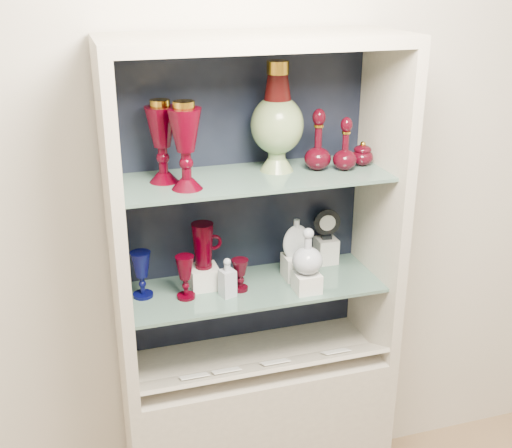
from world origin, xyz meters
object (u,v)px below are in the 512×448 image
object	(u,v)px
pedestal_lamp_right	(162,142)
ruby_decanter_b	(346,142)
ruby_decanter_a	(318,136)
clear_round_decanter	(308,252)
lidded_bowl	(362,153)
ruby_pitcher	(203,246)
ruby_goblet_small	(240,275)
pedestal_lamp_left	(186,146)
cameo_medallion	(327,224)
ruby_goblet_tall	(185,277)
cobalt_goblet	(142,275)
flat_flask	(296,237)
clear_square_bottle	(227,277)
enamel_urn	(277,117)

from	to	relation	value
pedestal_lamp_right	ruby_decanter_b	size ratio (longest dim) A/B	1.37
ruby_decanter_a	clear_round_decanter	xyz separation A→B (m)	(-0.07, -0.10, -0.39)
lidded_bowl	ruby_pitcher	size ratio (longest dim) A/B	0.53
lidded_bowl	clear_round_decanter	distance (m)	0.41
ruby_goblet_small	pedestal_lamp_left	bearing A→B (deg)	-165.26
lidded_bowl	cameo_medallion	bearing A→B (deg)	128.05
clear_round_decanter	ruby_decanter_b	bearing A→B (deg)	24.17
clear_round_decanter	cameo_medallion	bearing A→B (deg)	52.34
ruby_goblet_tall	cameo_medallion	world-z (taller)	cameo_medallion
cobalt_goblet	ruby_goblet_tall	size ratio (longest dim) A/B	1.07
ruby_decanter_a	flat_flask	xyz separation A→B (m)	(-0.07, 0.01, -0.38)
ruby_goblet_small	cobalt_goblet	bearing A→B (deg)	171.13
ruby_decanter_b	ruby_pitcher	size ratio (longest dim) A/B	1.18
pedestal_lamp_left	ruby_goblet_small	xyz separation A→B (m)	(0.19, 0.05, -0.50)
pedestal_lamp_left	ruby_pitcher	world-z (taller)	pedestal_lamp_left
pedestal_lamp_right	clear_round_decanter	bearing A→B (deg)	-14.25
ruby_decanter_a	flat_flask	distance (m)	0.38
ruby_decanter_a	cobalt_goblet	distance (m)	0.78
ruby_decanter_b	clear_round_decanter	bearing A→B (deg)	-155.83
ruby_decanter_b	clear_round_decanter	distance (m)	0.41
pedestal_lamp_right	cameo_medallion	bearing A→B (deg)	7.82
ruby_pitcher	flat_flask	world-z (taller)	ruby_pitcher
cobalt_goblet	cameo_medallion	distance (m)	0.74
pedestal_lamp_right	ruby_decanter_a	distance (m)	0.54
clear_square_bottle	clear_round_decanter	distance (m)	0.30
ruby_goblet_small	clear_square_bottle	distance (m)	0.06
flat_flask	clear_round_decanter	size ratio (longest dim) A/B	0.90
ruby_goblet_tall	ruby_goblet_small	distance (m)	0.20
ruby_pitcher	flat_flask	distance (m)	0.35
ruby_decanter_a	ruby_goblet_small	size ratio (longest dim) A/B	2.02
lidded_bowl	clear_round_decanter	world-z (taller)	lidded_bowl
ruby_decanter_b	flat_flask	size ratio (longest dim) A/B	1.34
ruby_goblet_tall	ruby_pitcher	distance (m)	0.13
enamel_urn	clear_round_decanter	xyz separation A→B (m)	(0.07, -0.14, -0.46)
flat_flask	cameo_medallion	size ratio (longest dim) A/B	1.19
lidded_bowl	flat_flask	distance (m)	0.39
ruby_decanter_b	ruby_goblet_tall	xyz separation A→B (m)	(-0.58, 0.00, -0.44)
lidded_bowl	ruby_pitcher	bearing A→B (deg)	176.87
ruby_decanter_b	flat_flask	bearing A→B (deg)	164.86
pedestal_lamp_left	enamel_urn	distance (m)	0.36
pedestal_lamp_left	ruby_decanter_a	world-z (taller)	pedestal_lamp_left
pedestal_lamp_right	enamel_urn	bearing A→B (deg)	2.13
ruby_goblet_small	clear_round_decanter	size ratio (longest dim) A/B	0.73
lidded_bowl	cobalt_goblet	xyz separation A→B (m)	(-0.81, 0.02, -0.38)
ruby_pitcher	cobalt_goblet	bearing A→B (deg)	-176.04
enamel_urn	pedestal_lamp_right	bearing A→B (deg)	-177.87
ruby_goblet_small	clear_square_bottle	world-z (taller)	clear_square_bottle
pedestal_lamp_right	enamel_urn	xyz separation A→B (m)	(0.40, 0.01, 0.05)
cobalt_goblet	clear_square_bottle	bearing A→B (deg)	-15.77
ruby_decanter_b	lidded_bowl	xyz separation A→B (m)	(0.08, 0.03, -0.05)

